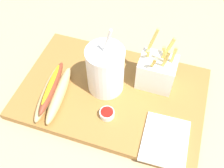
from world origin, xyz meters
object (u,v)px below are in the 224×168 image
at_px(ketchup_cup_1, 107,113).
at_px(hot_dog_1, 53,92).
at_px(soda_cup, 105,70).
at_px(fries_basket, 157,71).
at_px(napkin_stack, 165,140).

bearing_deg(ketchup_cup_1, hot_dog_1, 176.01).
height_order(soda_cup, ketchup_cup_1, soda_cup).
relative_size(fries_basket, napkin_stack, 1.28).
xyz_separation_m(soda_cup, napkin_stack, (0.18, -0.11, -0.06)).
relative_size(ketchup_cup_1, napkin_stack, 0.29).
bearing_deg(fries_basket, hot_dog_1, -151.46).
bearing_deg(napkin_stack, soda_cup, 149.25).
relative_size(hot_dog_1, ketchup_cup_1, 5.01).
bearing_deg(ketchup_cup_1, soda_cup, 110.86).
distance_m(hot_dog_1, ketchup_cup_1, 0.15).
height_order(soda_cup, hot_dog_1, soda_cup).
relative_size(soda_cup, napkin_stack, 1.57).
relative_size(hot_dog_1, napkin_stack, 1.45).
xyz_separation_m(soda_cup, fries_basket, (0.12, 0.05, -0.02)).
xyz_separation_m(hot_dog_1, napkin_stack, (0.30, -0.03, -0.02)).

